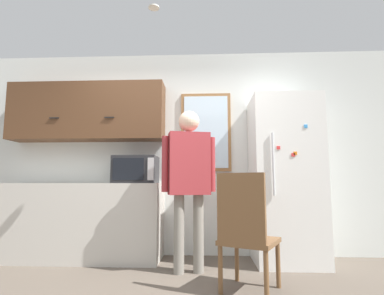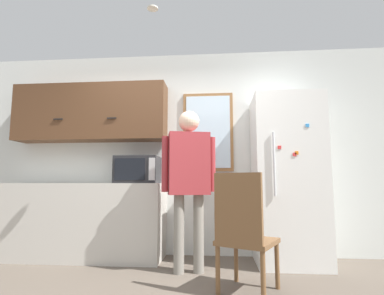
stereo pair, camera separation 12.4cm
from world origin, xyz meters
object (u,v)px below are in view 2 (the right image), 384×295
object	(u,v)px
refrigerator	(287,179)
microwave	(138,170)
person	(189,172)
chair	(243,229)

from	to	relation	value
refrigerator	microwave	bearing A→B (deg)	179.49
microwave	person	bearing A→B (deg)	-32.69
microwave	chair	world-z (taller)	microwave
microwave	refrigerator	world-z (taller)	refrigerator
person	refrigerator	xyz separation A→B (m)	(1.12, 0.42, -0.07)
person	chair	xyz separation A→B (m)	(0.52, -0.57, -0.51)
person	refrigerator	distance (m)	1.20
person	chair	bearing A→B (deg)	-60.87
microwave	chair	distance (m)	1.66
person	refrigerator	world-z (taller)	refrigerator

